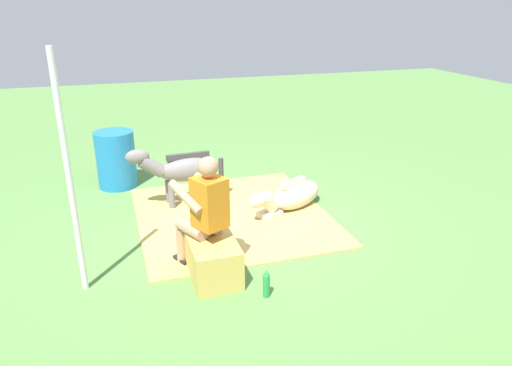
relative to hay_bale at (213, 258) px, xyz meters
name	(u,v)px	position (x,y,z in m)	size (l,w,h in m)	color
ground_plane	(238,223)	(1.14, -0.60, -0.21)	(24.00, 24.00, 0.00)	#568442
hay_patch	(232,215)	(1.36, -0.57, -0.20)	(2.64, 2.47, 0.02)	tan
hay_bale	(213,258)	(0.00, 0.00, 0.00)	(0.75, 0.47, 0.42)	tan
person_seated	(203,210)	(0.15, 0.05, 0.50)	(0.72, 0.59, 1.30)	tan
pony_standing	(182,170)	(1.95, -0.03, 0.31)	(0.38, 1.35, 0.88)	slate
pony_lying	(292,196)	(1.34, -1.42, -0.02)	(0.86, 1.31, 0.42)	beige
soda_bottle	(266,284)	(-0.52, -0.41, -0.06)	(0.07, 0.07, 0.30)	#268C3F
water_barrel	(116,159)	(2.98, 0.83, 0.23)	(0.59, 0.59, 0.87)	#1E72B2
tent_pole_left	(69,179)	(0.16, 1.27, 0.97)	(0.06, 0.06, 2.36)	silver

